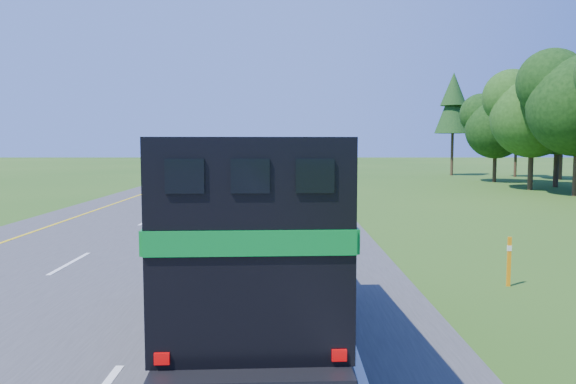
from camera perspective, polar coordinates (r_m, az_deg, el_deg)
name	(u,v)px	position (r m, az deg, el deg)	size (l,w,h in m)	color
road	(233,186)	(46.22, -5.58, 0.61)	(15.00, 260.00, 0.04)	#38383A
lane_markings	(233,186)	(46.22, -5.58, 0.64)	(11.15, 260.00, 0.01)	yellow
horse_truck	(254,231)	(9.97, -3.51, -4.02)	(2.84, 8.01, 3.49)	black
white_suv	(202,173)	(49.69, -8.69, 1.91)	(2.91, 6.31, 1.75)	white
far_car	(242,158)	(105.62, -4.65, 3.45)	(1.84, 4.58, 1.56)	silver
delineator	(509,260)	(14.71, 21.54, -6.43)	(0.10, 0.06, 1.21)	orange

